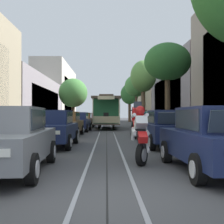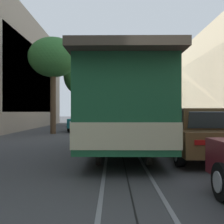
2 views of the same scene
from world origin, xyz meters
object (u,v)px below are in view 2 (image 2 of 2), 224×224
(parked_car_grey_near_left, at_px, (136,118))
(parked_car_brown_fifth_left, at_px, (199,133))
(street_tree_kerb_right_second, at_px, (53,58))
(pedestrian_on_right_pavement, at_px, (199,119))
(cable_car_trolley, at_px, (122,107))
(parked_car_navy_second_left, at_px, (140,119))
(fire_hydrant, at_px, (68,125))
(parked_car_brown_mid_left, at_px, (153,121))
(parked_car_navy_fourth_left, at_px, (162,124))
(pedestrian_on_left_pavement, at_px, (176,118))
(street_tree_kerb_left_near, at_px, (154,90))
(parked_car_navy_second_right, at_px, (89,119))
(street_tree_kerb_right_near, at_px, (78,76))
(parked_car_teal_mid_right, at_px, (84,121))
(motorcycle_with_rider, at_px, (107,117))
(parked_car_navy_near_right, at_px, (93,118))
(street_sign_post, at_px, (152,111))

(parked_car_grey_near_left, height_order, parked_car_brown_fifth_left, same)
(street_tree_kerb_right_second, relative_size, pedestrian_on_right_pavement, 4.08)
(street_tree_kerb_right_second, xyz_separation_m, cable_car_trolley, (-4.37, 8.64, -3.46))
(parked_car_navy_second_left, distance_m, parked_car_brown_fifth_left, 17.72)
(fire_hydrant, bearing_deg, parked_car_navy_second_left, -145.01)
(parked_car_brown_mid_left, distance_m, parked_car_navy_fourth_left, 5.10)
(pedestrian_on_left_pavement, bearing_deg, street_tree_kerb_left_near, -83.46)
(parked_car_navy_second_right, relative_size, street_tree_kerb_right_near, 0.56)
(parked_car_brown_mid_left, xyz_separation_m, cable_car_trolley, (2.64, 10.36, 0.86))
(parked_car_teal_mid_right, bearing_deg, parked_car_navy_second_left, -133.17)
(parked_car_navy_second_left, xyz_separation_m, parked_car_teal_mid_right, (4.90, 5.23, 0.00))
(street_tree_kerb_right_second, bearing_deg, street_tree_kerb_right_near, -90.97)
(parked_car_teal_mid_right, xyz_separation_m, pedestrian_on_right_pavement, (-9.11, -0.51, 0.10))
(parked_car_grey_near_left, distance_m, parked_car_brown_fifth_left, 23.24)
(cable_car_trolley, bearing_deg, street_tree_kerb_right_second, -63.18)
(street_tree_kerb_right_second, bearing_deg, pedestrian_on_left_pavement, -149.67)
(parked_car_teal_mid_right, relative_size, street_tree_kerb_left_near, 0.74)
(street_tree_kerb_right_near, distance_m, pedestrian_on_left_pavement, 12.31)
(parked_car_navy_fourth_left, xyz_separation_m, motorcycle_with_rider, (3.32, -15.65, 0.14))
(parked_car_navy_near_right, distance_m, street_tree_kerb_right_near, 5.24)
(fire_hydrant, bearing_deg, parked_car_navy_near_right, -97.32)
(parked_car_brown_mid_left, bearing_deg, parked_car_brown_fifth_left, 88.88)
(parked_car_navy_near_right, height_order, pedestrian_on_right_pavement, pedestrian_on_right_pavement)
(parked_car_navy_second_left, relative_size, fire_hydrant, 5.20)
(pedestrian_on_left_pavement, bearing_deg, street_tree_kerb_right_second, 30.33)
(street_tree_kerb_left_near, distance_m, cable_car_trolley, 22.16)
(cable_car_trolley, bearing_deg, parked_car_grey_near_left, -96.26)
(parked_car_brown_fifth_left, bearing_deg, pedestrian_on_right_pavement, -107.74)
(parked_car_navy_near_right, distance_m, street_tree_kerb_right_second, 14.35)
(pedestrian_on_left_pavement, bearing_deg, parked_car_navy_near_right, -44.85)
(parked_car_navy_near_right, bearing_deg, street_tree_kerb_left_near, 174.82)
(street_tree_kerb_right_near, bearing_deg, parked_car_grey_near_left, -167.32)
(parked_car_navy_second_left, height_order, street_tree_kerb_left_near, street_tree_kerb_left_near)
(parked_car_navy_near_right, relative_size, street_tree_kerb_right_second, 0.67)
(parked_car_grey_near_left, distance_m, street_sign_post, 2.76)
(street_tree_kerb_right_second, bearing_deg, parked_car_brown_fifth_left, 124.80)
(parked_car_navy_near_right, bearing_deg, parked_car_teal_mid_right, 90.51)
(parked_car_grey_near_left, distance_m, parked_car_navy_second_right, 7.38)
(parked_car_brown_mid_left, relative_size, street_sign_post, 1.73)
(parked_car_grey_near_left, height_order, street_tree_kerb_left_near, street_tree_kerb_left_near)
(parked_car_navy_second_left, height_order, parked_car_navy_fourth_left, same)
(parked_car_brown_mid_left, bearing_deg, parked_car_navy_near_right, -66.02)
(motorcycle_with_rider, height_order, street_sign_post, street_sign_post)
(fire_hydrant, xyz_separation_m, street_sign_post, (-7.93, -7.80, 1.17))
(pedestrian_on_left_pavement, height_order, fire_hydrant, pedestrian_on_left_pavement)
(parked_car_navy_second_right, distance_m, fire_hydrant, 4.76)
(parked_car_navy_second_right, distance_m, street_tree_kerb_right_second, 9.37)
(cable_car_trolley, relative_size, street_sign_post, 3.60)
(parked_car_brown_mid_left, height_order, cable_car_trolley, cable_car_trolley)
(street_tree_kerb_right_second, xyz_separation_m, fire_hydrant, (-0.45, -3.56, -4.70))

